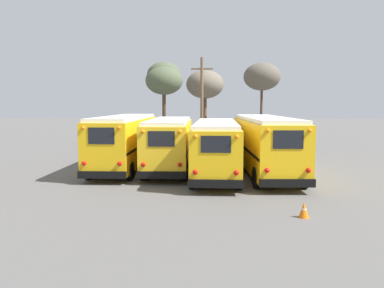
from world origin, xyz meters
name	(u,v)px	position (x,y,z in m)	size (l,w,h in m)	color
ground_plane	(192,171)	(0.00, 0.00, 0.00)	(160.00, 160.00, 0.00)	#5B5956
school_bus_0	(125,140)	(-4.25, 1.04, 1.77)	(2.50, 10.27, 3.27)	yellow
school_bus_1	(170,142)	(-1.42, 0.84, 1.68)	(2.72, 9.81, 3.08)	yellow
school_bus_2	(216,146)	(1.42, -1.06, 1.66)	(2.63, 10.01, 3.03)	yellow
school_bus_3	(265,143)	(4.25, -0.36, 1.78)	(2.95, 10.81, 3.27)	yellow
utility_pole	(202,103)	(0.35, 9.67, 4.12)	(1.80, 0.26, 7.87)	brown
bare_tree_0	(262,77)	(6.31, 16.85, 6.75)	(3.75, 3.75, 8.19)	#473323
bare_tree_1	(164,76)	(-4.10, 19.66, 7.12)	(3.70, 3.70, 8.62)	#473323
bare_tree_2	(164,81)	(-3.46, 14.76, 6.22)	(3.64, 3.64, 7.64)	#473323
bare_tree_3	(205,85)	(0.48, 18.07, 6.02)	(3.99, 3.99, 7.57)	brown
fence_line	(197,142)	(0.00, 7.46, 0.98)	(16.57, 0.06, 1.42)	#939399
traffic_cone	(304,210)	(4.42, -8.95, 0.28)	(0.36, 0.36, 0.55)	orange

